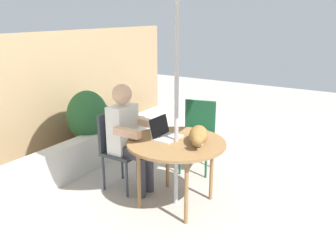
{
  "coord_description": "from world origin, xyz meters",
  "views": [
    {
      "loc": [
        -2.98,
        -1.75,
        1.98
      ],
      "look_at": [
        0.0,
        0.1,
        0.86
      ],
      "focal_mm": 38.21,
      "sensor_mm": 36.0,
      "label": 1
    }
  ],
  "objects_px": {
    "chair_empty": "(198,130)",
    "laptop": "(163,132)",
    "potted_plant_by_chair": "(88,122)",
    "person_seated": "(128,132)",
    "cat": "(198,136)",
    "patio_table": "(176,147)",
    "potted_plant_near_fence": "(97,123)",
    "chair_occupied": "(118,144)"
  },
  "relations": [
    {
      "from": "patio_table",
      "to": "potted_plant_near_fence",
      "type": "relative_size",
      "value": 1.44
    },
    {
      "from": "patio_table",
      "to": "chair_empty",
      "type": "distance_m",
      "value": 0.99
    },
    {
      "from": "patio_table",
      "to": "chair_empty",
      "type": "xyz_separation_m",
      "value": [
        0.95,
        0.23,
        -0.12
      ]
    },
    {
      "from": "laptop",
      "to": "potted_plant_by_chair",
      "type": "relative_size",
      "value": 0.31
    },
    {
      "from": "chair_empty",
      "to": "potted_plant_by_chair",
      "type": "relative_size",
      "value": 0.9
    },
    {
      "from": "chair_empty",
      "to": "chair_occupied",
      "type": "bearing_deg",
      "value": 149.69
    },
    {
      "from": "chair_occupied",
      "to": "potted_plant_near_fence",
      "type": "height_order",
      "value": "chair_occupied"
    },
    {
      "from": "chair_occupied",
      "to": "chair_empty",
      "type": "bearing_deg",
      "value": -30.31
    },
    {
      "from": "chair_occupied",
      "to": "potted_plant_by_chair",
      "type": "height_order",
      "value": "potted_plant_by_chair"
    },
    {
      "from": "person_seated",
      "to": "cat",
      "type": "height_order",
      "value": "person_seated"
    },
    {
      "from": "chair_empty",
      "to": "laptop",
      "type": "xyz_separation_m",
      "value": [
        -0.92,
        -0.05,
        0.24
      ]
    },
    {
      "from": "chair_empty",
      "to": "laptop",
      "type": "height_order",
      "value": "laptop"
    },
    {
      "from": "person_seated",
      "to": "laptop",
      "type": "relative_size",
      "value": 4.03
    },
    {
      "from": "person_seated",
      "to": "potted_plant_near_fence",
      "type": "distance_m",
      "value": 1.54
    },
    {
      "from": "chair_occupied",
      "to": "person_seated",
      "type": "height_order",
      "value": "person_seated"
    },
    {
      "from": "laptop",
      "to": "potted_plant_near_fence",
      "type": "distance_m",
      "value": 1.92
    },
    {
      "from": "laptop",
      "to": "chair_occupied",
      "type": "bearing_deg",
      "value": 93.25
    },
    {
      "from": "chair_occupied",
      "to": "potted_plant_by_chair",
      "type": "distance_m",
      "value": 0.9
    },
    {
      "from": "chair_occupied",
      "to": "chair_empty",
      "type": "relative_size",
      "value": 1.0
    },
    {
      "from": "chair_empty",
      "to": "laptop",
      "type": "relative_size",
      "value": 2.92
    },
    {
      "from": "patio_table",
      "to": "person_seated",
      "type": "height_order",
      "value": "person_seated"
    },
    {
      "from": "patio_table",
      "to": "laptop",
      "type": "relative_size",
      "value": 3.32
    },
    {
      "from": "chair_occupied",
      "to": "potted_plant_near_fence",
      "type": "distance_m",
      "value": 1.39
    },
    {
      "from": "person_seated",
      "to": "potted_plant_near_fence",
      "type": "bearing_deg",
      "value": 56.28
    },
    {
      "from": "person_seated",
      "to": "potted_plant_near_fence",
      "type": "relative_size",
      "value": 1.75
    },
    {
      "from": "patio_table",
      "to": "cat",
      "type": "relative_size",
      "value": 1.65
    },
    {
      "from": "person_seated",
      "to": "potted_plant_near_fence",
      "type": "xyz_separation_m",
      "value": [
        0.84,
        1.26,
        -0.32
      ]
    },
    {
      "from": "chair_empty",
      "to": "cat",
      "type": "xyz_separation_m",
      "value": [
        -0.89,
        -0.45,
        0.26
      ]
    },
    {
      "from": "chair_empty",
      "to": "cat",
      "type": "distance_m",
      "value": 1.04
    },
    {
      "from": "chair_occupied",
      "to": "potted_plant_by_chair",
      "type": "xyz_separation_m",
      "value": [
        0.38,
        0.82,
        0.03
      ]
    },
    {
      "from": "patio_table",
      "to": "chair_occupied",
      "type": "bearing_deg",
      "value": 90.0
    },
    {
      "from": "patio_table",
      "to": "person_seated",
      "type": "distance_m",
      "value": 0.63
    },
    {
      "from": "laptop",
      "to": "potted_plant_by_chair",
      "type": "distance_m",
      "value": 1.48
    },
    {
      "from": "patio_table",
      "to": "chair_empty",
      "type": "relative_size",
      "value": 1.13
    },
    {
      "from": "potted_plant_near_fence",
      "to": "patio_table",
      "type": "bearing_deg",
      "value": -113.99
    },
    {
      "from": "person_seated",
      "to": "chair_empty",
      "type": "bearing_deg",
      "value": -22.7
    },
    {
      "from": "patio_table",
      "to": "cat",
      "type": "xyz_separation_m",
      "value": [
        0.06,
        -0.22,
        0.14
      ]
    },
    {
      "from": "person_seated",
      "to": "chair_occupied",
      "type": "bearing_deg",
      "value": 90.0
    },
    {
      "from": "chair_empty",
      "to": "potted_plant_near_fence",
      "type": "height_order",
      "value": "chair_empty"
    },
    {
      "from": "chair_empty",
      "to": "laptop",
      "type": "bearing_deg",
      "value": -176.94
    },
    {
      "from": "laptop",
      "to": "potted_plant_near_fence",
      "type": "xyz_separation_m",
      "value": [
        0.8,
        1.7,
        -0.39
      ]
    },
    {
      "from": "chair_empty",
      "to": "person_seated",
      "type": "xyz_separation_m",
      "value": [
        -0.95,
        0.4,
        0.17
      ]
    }
  ]
}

